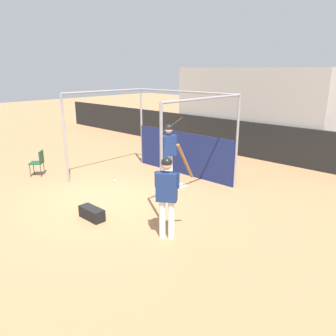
# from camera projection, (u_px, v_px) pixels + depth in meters

# --- Properties ---
(ground_plane) EXTENTS (60.00, 60.00, 0.00)m
(ground_plane) POSITION_uv_depth(u_px,v_px,m) (109.00, 199.00, 8.95)
(ground_plane) COLOR #A8754C
(outfield_wall) EXTENTS (24.00, 0.12, 1.42)m
(outfield_wall) POSITION_uv_depth(u_px,v_px,m) (238.00, 138.00, 13.35)
(outfield_wall) COLOR black
(outfield_wall) RESTS_ON ground
(bleacher_section) EXTENTS (6.50, 4.00, 3.50)m
(bleacher_section) POSITION_uv_depth(u_px,v_px,m) (264.00, 108.00, 14.49)
(bleacher_section) COLOR #9E9E99
(bleacher_section) RESTS_ON ground
(batting_cage) EXTENTS (4.11, 3.20, 2.75)m
(batting_cage) POSITION_uv_depth(u_px,v_px,m) (174.00, 143.00, 10.45)
(batting_cage) COLOR gray
(batting_cage) RESTS_ON ground
(home_plate) EXTENTS (0.44, 0.44, 0.02)m
(home_plate) POSITION_uv_depth(u_px,v_px,m) (177.00, 185.00, 9.96)
(home_plate) COLOR white
(home_plate) RESTS_ON ground
(player_batter) EXTENTS (0.60, 0.93, 2.00)m
(player_batter) POSITION_uv_depth(u_px,v_px,m) (169.00, 148.00, 9.87)
(player_batter) COLOR white
(player_batter) RESTS_ON ground
(player_waiting) EXTENTS (0.64, 0.69, 2.08)m
(player_waiting) POSITION_uv_depth(u_px,v_px,m) (167.00, 190.00, 6.57)
(player_waiting) COLOR white
(player_waiting) RESTS_ON ground
(folding_chair) EXTENTS (0.57, 0.57, 0.84)m
(folding_chair) POSITION_uv_depth(u_px,v_px,m) (39.00, 161.00, 10.77)
(folding_chair) COLOR #194C2D
(folding_chair) RESTS_ON ground
(equipment_bag) EXTENTS (0.70, 0.28, 0.28)m
(equipment_bag) POSITION_uv_depth(u_px,v_px,m) (92.00, 213.00, 7.71)
(equipment_bag) COLOR black
(equipment_bag) RESTS_ON ground
(baseball) EXTENTS (0.07, 0.07, 0.07)m
(baseball) POSITION_uv_depth(u_px,v_px,m) (115.00, 181.00, 10.30)
(baseball) COLOR white
(baseball) RESTS_ON ground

